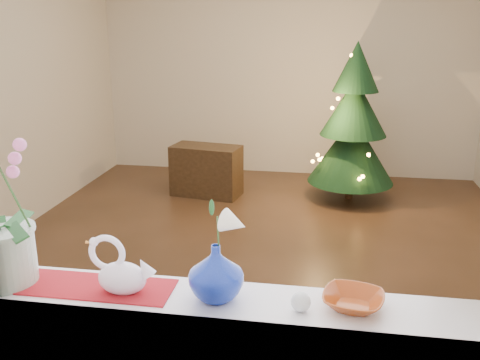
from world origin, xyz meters
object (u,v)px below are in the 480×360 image
object	(u,v)px
amber_dish	(353,302)
swan	(121,266)
blue_vase	(216,268)
xmas_tree	(353,123)
side_table	(206,171)
paperweight	(301,302)

from	to	relation	value
amber_dish	swan	bearing A→B (deg)	-178.00
blue_vase	xmas_tree	xyz separation A→B (m)	(0.62, 3.96, -0.21)
swan	amber_dish	world-z (taller)	swan
amber_dish	side_table	bearing A→B (deg)	109.99
side_table	blue_vase	bearing A→B (deg)	-66.88
side_table	amber_dish	bearing A→B (deg)	-60.39
paperweight	xmas_tree	size ratio (longest dim) A/B	0.04
xmas_tree	side_table	world-z (taller)	xmas_tree
swan	amber_dish	distance (m)	0.81
swan	paperweight	bearing A→B (deg)	-18.31
amber_dish	blue_vase	bearing A→B (deg)	-178.19
paperweight	side_table	world-z (taller)	paperweight
paperweight	amber_dish	world-z (taller)	paperweight
swan	paperweight	xyz separation A→B (m)	(0.63, -0.02, -0.07)
blue_vase	amber_dish	world-z (taller)	blue_vase
side_table	xmas_tree	bearing A→B (deg)	14.47
amber_dish	paperweight	bearing A→B (deg)	-163.55
xmas_tree	side_table	distance (m)	1.64
blue_vase	swan	bearing A→B (deg)	-177.73
swan	xmas_tree	world-z (taller)	xmas_tree
swan	side_table	bearing A→B (deg)	82.40
swan	blue_vase	bearing A→B (deg)	-13.95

